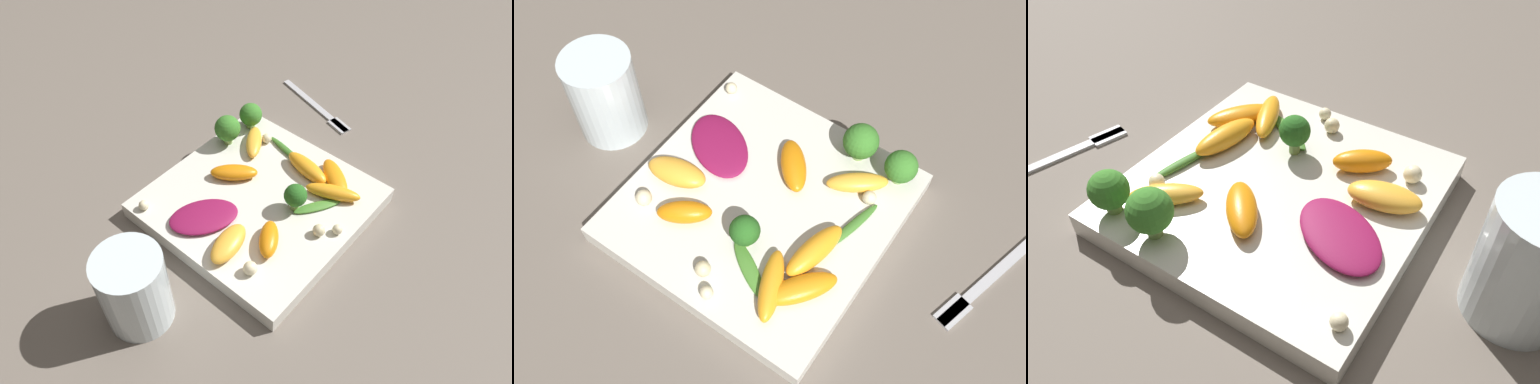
# 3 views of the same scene
# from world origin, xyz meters

# --- Properties ---
(ground_plane) EXTENTS (2.40, 2.40, 0.00)m
(ground_plane) POSITION_xyz_m (0.00, 0.00, 0.00)
(ground_plane) COLOR #6B6056
(plate) EXTENTS (0.28, 0.28, 0.03)m
(plate) POSITION_xyz_m (0.00, 0.00, 0.01)
(plate) COLOR silver
(plate) RESTS_ON ground_plane
(drinking_glass) EXTENTS (0.08, 0.08, 0.11)m
(drinking_glass) POSITION_xyz_m (-0.22, -0.00, 0.06)
(drinking_glass) COLOR silver
(drinking_glass) RESTS_ON ground_plane
(fork) EXTENTS (0.06, 0.17, 0.01)m
(fork) POSITION_xyz_m (0.24, 0.06, 0.00)
(fork) COLOR #B2B2B7
(fork) RESTS_ON ground_plane
(radicchio_leaf_0) EXTENTS (0.11, 0.10, 0.01)m
(radicchio_leaf_0) POSITION_xyz_m (-0.08, 0.03, 0.03)
(radicchio_leaf_0) COLOR maroon
(radicchio_leaf_0) RESTS_ON plate
(orange_segment_0) EXTENTS (0.04, 0.08, 0.02)m
(orange_segment_0) POSITION_xyz_m (0.08, -0.02, 0.04)
(orange_segment_0) COLOR orange
(orange_segment_0) RESTS_ON plate
(orange_segment_1) EXTENTS (0.07, 0.07, 0.02)m
(orange_segment_1) POSITION_xyz_m (0.01, 0.05, 0.03)
(orange_segment_1) COLOR orange
(orange_segment_1) RESTS_ON plate
(orange_segment_2) EXTENTS (0.06, 0.05, 0.02)m
(orange_segment_2) POSITION_xyz_m (-0.06, -0.06, 0.04)
(orange_segment_2) COLOR orange
(orange_segment_2) RESTS_ON plate
(orange_segment_3) EXTENTS (0.07, 0.06, 0.02)m
(orange_segment_3) POSITION_xyz_m (0.08, 0.08, 0.03)
(orange_segment_3) COLOR #FCAD33
(orange_segment_3) RESTS_ON plate
(orange_segment_4) EXTENTS (0.07, 0.05, 0.02)m
(orange_segment_4) POSITION_xyz_m (-0.10, -0.03, 0.04)
(orange_segment_4) COLOR #FCAD33
(orange_segment_4) RESTS_ON plate
(orange_segment_5) EXTENTS (0.07, 0.08, 0.02)m
(orange_segment_5) POSITION_xyz_m (0.09, -0.06, 0.03)
(orange_segment_5) COLOR orange
(orange_segment_5) RESTS_ON plate
(orange_segment_6) EXTENTS (0.05, 0.08, 0.02)m
(orange_segment_6) POSITION_xyz_m (0.07, -0.08, 0.04)
(orange_segment_6) COLOR orange
(orange_segment_6) RESTS_ON plate
(broccoli_floret_0) EXTENTS (0.04, 0.04, 0.04)m
(broccoli_floret_0) POSITION_xyz_m (0.11, 0.11, 0.05)
(broccoli_floret_0) COLOR #84AD5B
(broccoli_floret_0) RESTS_ON plate
(broccoli_floret_1) EXTENTS (0.04, 0.04, 0.05)m
(broccoli_floret_1) POSITION_xyz_m (0.06, 0.11, 0.05)
(broccoli_floret_1) COLOR #84AD5B
(broccoli_floret_1) RESTS_ON plate
(broccoli_floret_2) EXTENTS (0.03, 0.03, 0.04)m
(broccoli_floret_2) POSITION_xyz_m (0.02, -0.05, 0.05)
(broccoli_floret_2) COLOR #7A9E51
(broccoli_floret_2) RESTS_ON plate
(arugula_sprig_0) EXTENTS (0.07, 0.05, 0.01)m
(arugula_sprig_0) POSITION_xyz_m (0.04, -0.07, 0.03)
(arugula_sprig_0) COLOR #47842D
(arugula_sprig_0) RESTS_ON plate
(arugula_sprig_1) EXTENTS (0.03, 0.08, 0.01)m
(arugula_sprig_1) POSITION_xyz_m (0.10, 0.03, 0.03)
(arugula_sprig_1) COLOR #3D7528
(arugula_sprig_1) RESTS_ON plate
(macadamia_nut_0) EXTENTS (0.02, 0.02, 0.02)m
(macadamia_nut_0) POSITION_xyz_m (0.00, -0.10, 0.03)
(macadamia_nut_0) COLOR beige
(macadamia_nut_0) RESTS_ON plate
(macadamia_nut_1) EXTENTS (0.01, 0.01, 0.01)m
(macadamia_nut_1) POSITION_xyz_m (0.02, -0.12, 0.03)
(macadamia_nut_1) COLOR beige
(macadamia_nut_1) RESTS_ON plate
(macadamia_nut_2) EXTENTS (0.02, 0.02, 0.02)m
(macadamia_nut_2) POSITION_xyz_m (0.10, 0.07, 0.03)
(macadamia_nut_2) COLOR beige
(macadamia_nut_2) RESTS_ON plate
(macadamia_nut_3) EXTENTS (0.01, 0.01, 0.01)m
(macadamia_nut_3) POSITION_xyz_m (-0.12, 0.11, 0.03)
(macadamia_nut_3) COLOR beige
(macadamia_nut_3) RESTS_ON plate
(macadamia_nut_4) EXTENTS (0.02, 0.02, 0.02)m
(macadamia_nut_4) POSITION_xyz_m (-0.10, -0.07, 0.03)
(macadamia_nut_4) COLOR beige
(macadamia_nut_4) RESTS_ON plate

